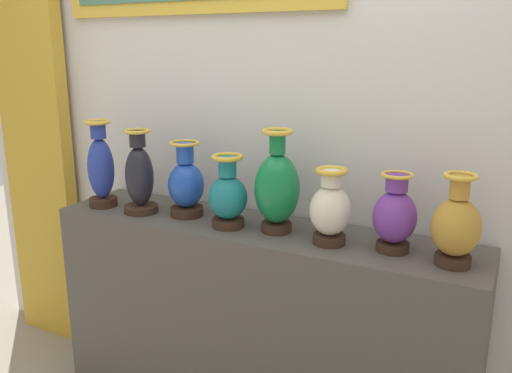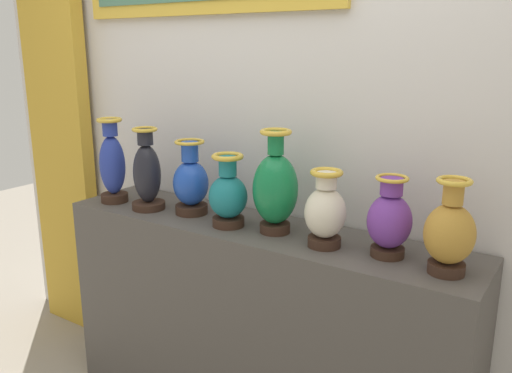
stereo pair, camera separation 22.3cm
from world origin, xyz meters
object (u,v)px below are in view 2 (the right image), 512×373
vase_ochre (449,233)px  vase_teal (228,195)px  vase_ivory (325,212)px  vase_violet (389,220)px  vase_cobalt (112,165)px  vase_emerald (275,188)px  vase_onyx (147,174)px  vase_sapphire (191,183)px

vase_ochre → vase_teal: bearing=-179.4°
vase_ivory → vase_teal: bearing=-178.8°
vase_violet → vase_cobalt: bearing=-177.4°
vase_teal → vase_ochre: (0.91, 0.01, 0.01)m
vase_teal → vase_emerald: bearing=11.4°
vase_onyx → vase_ochre: 1.38m
vase_ochre → vase_ivory: bearing=179.9°
vase_onyx → vase_violet: size_ratio=1.29×
vase_onyx → vase_ochre: bearing=0.8°
vase_sapphire → vase_teal: size_ratio=1.09×
vase_sapphire → vase_teal: bearing=-11.2°
vase_cobalt → vase_ochre: 1.60m
vase_ivory → vase_ochre: bearing=-0.1°
vase_emerald → vase_ivory: (0.24, -0.03, -0.05)m
vase_onyx → vase_sapphire: 0.23m
vase_onyx → vase_violet: 1.16m
vase_violet → vase_ochre: vase_ochre is taller
vase_sapphire → vase_emerald: 0.46m
vase_cobalt → vase_emerald: vase_emerald is taller
vase_cobalt → vase_teal: size_ratio=1.33×
vase_violet → vase_emerald: bearing=-179.4°
vase_onyx → vase_violet: vase_onyx is taller
vase_sapphire → vase_violet: 0.94m
vase_ochre → vase_sapphire: bearing=178.0°
vase_sapphire → vase_violet: (0.94, -0.00, -0.01)m
vase_violet → vase_ochre: bearing=-9.8°
vase_teal → vase_cobalt: bearing=-178.8°
vase_cobalt → vase_emerald: size_ratio=0.97×
vase_sapphire → vase_violet: bearing=-0.1°
vase_emerald → vase_ochre: size_ratio=1.29×
vase_ochre → vase_violet: bearing=170.2°
vase_cobalt → vase_ochre: size_ratio=1.25×
vase_onyx → vase_emerald: size_ratio=0.90×
vase_ochre → vase_onyx: bearing=-179.2°
vase_teal → vase_emerald: size_ratio=0.73×
vase_violet → vase_ochre: (0.22, -0.04, 0.01)m
vase_ivory → vase_ochre: size_ratio=0.91×
vase_sapphire → vase_emerald: bearing=-0.8°
vase_onyx → vase_ochre: (1.38, 0.02, -0.02)m
vase_teal → vase_ochre: size_ratio=0.95×
vase_teal → vase_ivory: size_ratio=1.04×
vase_violet → vase_sapphire: bearing=179.9°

